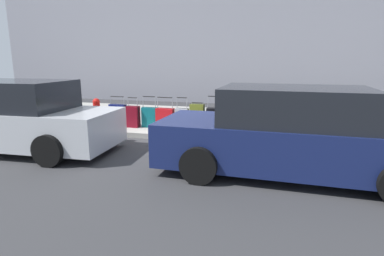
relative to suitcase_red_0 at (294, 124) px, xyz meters
The scene contains 18 objects.
ground_plane 3.14m from the suitcase_red_0, 12.66° to the left, with size 40.00×40.00×0.00m, color #333335.
sidewalk_curb 3.56m from the suitcase_red_0, 30.96° to the right, with size 18.00×5.00×0.14m, color #9E9B93.
suitcase_red_0 is the anchor object (origin of this frame).
suitcase_teal_1 0.52m from the suitcase_red_0, 10.67° to the right, with size 0.51×0.28×0.74m.
suitcase_maroon_2 1.06m from the suitcase_red_0, ahead, with size 0.49×0.26×0.79m.
suitcase_navy_3 1.56m from the suitcase_red_0, ahead, with size 0.41×0.25×0.99m.
suitcase_black_4 2.05m from the suitcase_red_0, ahead, with size 0.47×0.28×0.97m.
suitcase_olive_5 2.53m from the suitcase_red_0, ahead, with size 0.39×0.22×0.79m.
suitcase_silver_6 2.95m from the suitcase_red_0, ahead, with size 0.35×0.26×0.91m.
suitcase_red_7 3.43m from the suitcase_red_0, ahead, with size 0.51×0.24×0.91m.
suitcase_teal_8 3.96m from the suitcase_red_0, ahead, with size 0.44×0.20×0.90m.
suitcase_maroon_9 4.41m from the suitcase_red_0, ahead, with size 0.36×0.24×0.87m.
suitcase_navy_10 4.90m from the suitcase_red_0, ahead, with size 0.50×0.22×0.89m.
fire_hydrant 5.62m from the suitcase_red_0, ahead, with size 0.39×0.21×0.79m.
bollard_post 6.40m from the suitcase_red_0, ahead, with size 0.14×0.14×0.74m, color brown.
parking_meter 1.11m from the suitcase_red_0, 162.02° to the right, with size 0.12×0.09×1.27m.
parked_car_navy_0 2.42m from the suitcase_red_0, 86.43° to the left, with size 4.80×2.07×1.58m.
parked_car_silver_1 6.58m from the suitcase_red_0, 21.40° to the left, with size 4.63×2.12×1.59m.
Camera 1 is at (-2.59, 7.38, 2.03)m, focal length 29.19 mm.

